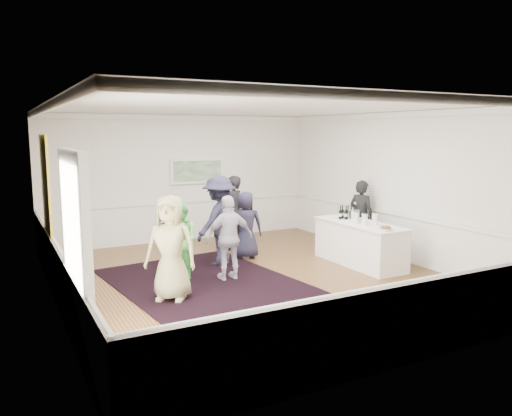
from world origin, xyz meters
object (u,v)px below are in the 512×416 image
guest_green (180,241)px  nut_bowl (385,229)px  serving_table (360,243)px  ice_bucket (354,216)px  guest_tan (171,248)px  guest_dark_a (219,221)px  bartender (361,216)px  guest_lilac (229,238)px  guest_navy (246,225)px  guest_dark_b (233,213)px

guest_green → nut_bowl: size_ratio=6.00×
serving_table → ice_bucket: ice_bucket is taller
guest_tan → guest_dark_a: 2.33m
guest_tan → nut_bowl: (4.09, -0.57, 0.05)m
bartender → nut_bowl: bartender is taller
guest_green → nut_bowl: 3.92m
bartender → guest_lilac: 3.68m
bartender → guest_navy: bartender is taller
guest_dark_b → ice_bucket: 2.90m
guest_lilac → guest_navy: (1.00, 1.32, -0.06)m
guest_navy → nut_bowl: bearing=146.9°
bartender → guest_green: size_ratio=1.14×
bartender → guest_green: 4.45m
guest_dark_a → guest_dark_b: guest_dark_a is taller
guest_tan → guest_navy: size_ratio=1.18×
bartender → guest_dark_b: size_ratio=0.96×
guest_navy → nut_bowl: guest_navy is taller
guest_tan → guest_dark_b: guest_tan is taller
guest_navy → nut_bowl: (1.76, -2.48, 0.18)m
guest_lilac → serving_table: bearing=175.7°
guest_dark_b → nut_bowl: (1.63, -3.42, 0.05)m
serving_table → guest_navy: (-1.88, 1.59, 0.29)m
guest_green → guest_dark_b: 2.68m
bartender → guest_dark_a: size_ratio=0.90×
guest_dark_a → guest_navy: (0.73, 0.23, -0.19)m
guest_dark_a → nut_bowl: guest_dark_a is taller
guest_lilac → guest_dark_b: guest_dark_b is taller
guest_dark_a → guest_lilac: bearing=49.5°
guest_dark_a → guest_dark_b: size_ratio=1.07×
guest_green → guest_navy: guest_navy is taller
guest_lilac → ice_bucket: size_ratio=6.16×
serving_table → nut_bowl: (-0.13, -0.90, 0.48)m
bartender → guest_tan: (-4.96, -1.19, 0.04)m
guest_lilac → nut_bowl: (2.76, -1.17, 0.13)m
guest_lilac → ice_bucket: bearing=180.0°
serving_table → guest_tan: 4.26m
ice_bucket → guest_green: bearing=172.9°
guest_dark_a → bartender: bearing=145.4°
guest_dark_b → guest_navy: (-0.12, -0.93, -0.13)m
guest_lilac → guest_navy: size_ratio=1.08×
guest_dark_a → serving_table: bearing=126.4°
guest_lilac → guest_navy: bearing=-126.3°
guest_dark_a → ice_bucket: 2.84m
bartender → nut_bowl: size_ratio=6.82×
bartender → guest_green: bartender is taller
bartender → guest_dark_a: guest_dark_a is taller
guest_tan → guest_dark_a: size_ratio=0.94×
guest_dark_b → guest_tan: bearing=18.7°
serving_table → ice_bucket: size_ratio=8.47×
serving_table → bartender: 1.20m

